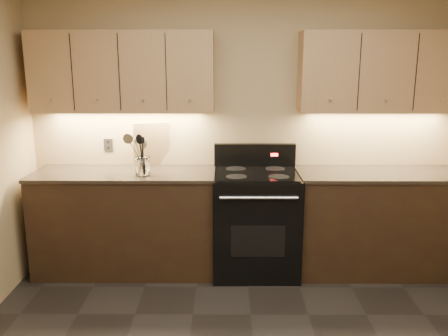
% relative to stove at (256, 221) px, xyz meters
% --- Properties ---
extents(wall_back, '(4.00, 0.04, 2.60)m').
position_rel_stove_xyz_m(wall_back, '(-0.08, 0.32, 0.82)').
color(wall_back, tan).
rests_on(wall_back, ground).
extents(counter_left, '(1.62, 0.62, 0.93)m').
position_rel_stove_xyz_m(counter_left, '(-1.18, 0.02, -0.01)').
color(counter_left, black).
rests_on(counter_left, ground).
extents(counter_right, '(1.46, 0.62, 0.93)m').
position_rel_stove_xyz_m(counter_right, '(1.10, 0.02, -0.01)').
color(counter_right, black).
rests_on(counter_right, ground).
extents(stove, '(0.76, 0.68, 1.14)m').
position_rel_stove_xyz_m(stove, '(0.00, 0.00, 0.00)').
color(stove, black).
rests_on(stove, ground).
extents(upper_cab_left, '(1.60, 0.30, 0.70)m').
position_rel_stove_xyz_m(upper_cab_left, '(-1.18, 0.17, 1.32)').
color(upper_cab_left, '#A28651').
rests_on(upper_cab_left, wall_back).
extents(upper_cab_right, '(1.44, 0.30, 0.70)m').
position_rel_stove_xyz_m(upper_cab_right, '(1.10, 0.17, 1.32)').
color(upper_cab_right, '#A28651').
rests_on(upper_cab_right, wall_back).
extents(outlet_plate, '(0.08, 0.01, 0.12)m').
position_rel_stove_xyz_m(outlet_plate, '(-1.38, 0.31, 0.64)').
color(outlet_plate, '#B2B5BA').
rests_on(outlet_plate, wall_back).
extents(utensil_crock, '(0.17, 0.17, 0.16)m').
position_rel_stove_xyz_m(utensil_crock, '(-0.99, -0.08, 0.52)').
color(utensil_crock, white).
rests_on(utensil_crock, counter_left).
extents(cutting_board, '(0.35, 0.19, 0.42)m').
position_rel_stove_xyz_m(cutting_board, '(-0.97, 0.27, 0.66)').
color(cutting_board, tan).
rests_on(cutting_board, counter_left).
extents(wooden_spoon, '(0.11, 0.13, 0.30)m').
position_rel_stove_xyz_m(wooden_spoon, '(-1.02, -0.09, 0.61)').
color(wooden_spoon, tan).
rests_on(wooden_spoon, utensil_crock).
extents(black_spoon, '(0.08, 0.10, 0.34)m').
position_rel_stove_xyz_m(black_spoon, '(-0.99, -0.07, 0.63)').
color(black_spoon, black).
rests_on(black_spoon, utensil_crock).
extents(black_turner, '(0.12, 0.15, 0.33)m').
position_rel_stove_xyz_m(black_turner, '(-0.98, -0.10, 0.63)').
color(black_turner, black).
rests_on(black_turner, utensil_crock).
extents(steel_spatula, '(0.18, 0.11, 0.34)m').
position_rel_stove_xyz_m(steel_spatula, '(-0.98, -0.07, 0.63)').
color(steel_spatula, silver).
rests_on(steel_spatula, utensil_crock).
extents(steel_skimmer, '(0.25, 0.10, 0.37)m').
position_rel_stove_xyz_m(steel_skimmer, '(-0.95, -0.08, 0.65)').
color(steel_skimmer, silver).
rests_on(steel_skimmer, utensil_crock).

